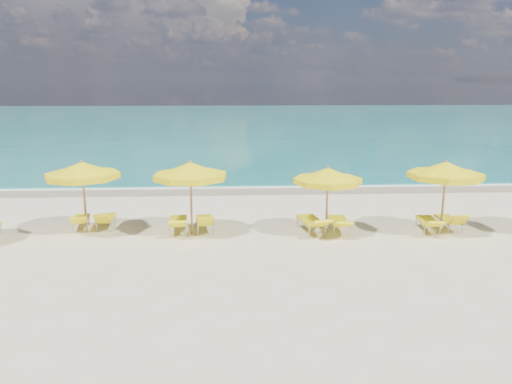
{
  "coord_description": "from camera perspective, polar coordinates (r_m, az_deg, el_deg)",
  "views": [
    {
      "loc": [
        -0.91,
        -16.74,
        5.32
      ],
      "look_at": [
        0.0,
        1.5,
        1.2
      ],
      "focal_mm": 35.0,
      "sensor_mm": 36.0,
      "label": 1
    }
  ],
  "objects": [
    {
      "name": "lounger_4_left",
      "position": [
        17.9,
        6.35,
        -3.85
      ],
      "size": [
        1.01,
        2.11,
        0.8
      ],
      "rotation": [
        0.0,
        0.0,
        0.18
      ],
      "color": "#A5A8AD",
      "rests_on": "ground"
    },
    {
      "name": "lounger_3_right",
      "position": [
        18.08,
        -5.88,
        -3.74
      ],
      "size": [
        0.78,
        1.82,
        0.81
      ],
      "rotation": [
        0.0,
        0.0,
        0.11
      ],
      "color": "#A5A8AD",
      "rests_on": "ground"
    },
    {
      "name": "umbrella_3",
      "position": [
        17.3,
        -7.52,
        2.35
      ],
      "size": [
        3.28,
        3.28,
        2.63
      ],
      "rotation": [
        0.0,
        0.0,
        0.32
      ],
      "color": "#A17A50",
      "rests_on": "ground"
    },
    {
      "name": "foam_line",
      "position": [
        25.52,
        -0.75,
        0.68
      ],
      "size": [
        120.0,
        1.2,
        0.03
      ],
      "primitive_type": "cube",
      "color": "white",
      "rests_on": "ground"
    },
    {
      "name": "whitecap_near",
      "position": [
        34.53,
        -11.33,
        3.6
      ],
      "size": [
        14.0,
        0.36,
        0.05
      ],
      "primitive_type": "cube",
      "color": "white",
      "rests_on": "ground"
    },
    {
      "name": "lounger_4_right",
      "position": [
        18.08,
        9.45,
        -3.83
      ],
      "size": [
        0.68,
        1.93,
        0.72
      ],
      "rotation": [
        0.0,
        0.0,
        -0.03
      ],
      "color": "#A5A8AD",
      "rests_on": "ground"
    },
    {
      "name": "lounger_2_right",
      "position": [
        19.15,
        -16.76,
        -3.33
      ],
      "size": [
        0.69,
        1.67,
        0.78
      ],
      "rotation": [
        0.0,
        0.0,
        0.08
      ],
      "color": "#A5A8AD",
      "rests_on": "ground"
    },
    {
      "name": "lounger_3_left",
      "position": [
        18.04,
        -8.87,
        -3.84
      ],
      "size": [
        0.78,
        1.94,
        0.75
      ],
      "rotation": [
        0.0,
        0.0,
        0.09
      ],
      "color": "#A5A8AD",
      "rests_on": "ground"
    },
    {
      "name": "umbrella_5",
      "position": [
        18.49,
        20.86,
        2.28
      ],
      "size": [
        3.27,
        3.27,
        2.62
      ],
      "rotation": [
        0.0,
        0.0,
        -0.32
      ],
      "color": "#A17A50",
      "rests_on": "ground"
    },
    {
      "name": "ground_plane",
      "position": [
        17.59,
        0.25,
        -4.89
      ],
      "size": [
        120.0,
        120.0,
        0.0
      ],
      "primitive_type": "plane",
      "color": "beige"
    },
    {
      "name": "lounger_5_left",
      "position": [
        18.94,
        19.07,
        -3.63
      ],
      "size": [
        0.82,
        1.9,
        0.7
      ],
      "rotation": [
        0.0,
        0.0,
        -0.13
      ],
      "color": "#A5A8AD",
      "rests_on": "ground"
    },
    {
      "name": "umbrella_2",
      "position": [
        18.31,
        -19.23,
        2.28
      ],
      "size": [
        2.71,
        2.71,
        2.62
      ],
      "rotation": [
        0.0,
        0.0,
        0.05
      ],
      "color": "#A17A50",
      "rests_on": "ground"
    },
    {
      "name": "lounger_5_right",
      "position": [
        19.46,
        21.17,
        -3.38
      ],
      "size": [
        0.62,
        1.67,
        0.81
      ],
      "rotation": [
        0.0,
        0.0,
        0.03
      ],
      "color": "#A5A8AD",
      "rests_on": "ground"
    },
    {
      "name": "umbrella_4",
      "position": [
        17.37,
        8.21,
        1.78
      ],
      "size": [
        2.54,
        2.54,
        2.42
      ],
      "rotation": [
        0.0,
        0.0,
        -0.06
      ],
      "color": "#A17A50",
      "rests_on": "ground"
    },
    {
      "name": "wet_sand_band",
      "position": [
        24.73,
        -0.68,
        0.29
      ],
      "size": [
        120.0,
        2.6,
        0.01
      ],
      "primitive_type": "cube",
      "color": "tan",
      "rests_on": "ground"
    },
    {
      "name": "lounger_2_left",
      "position": [
        19.34,
        -19.36,
        -3.36
      ],
      "size": [
        0.86,
        1.74,
        0.71
      ],
      "rotation": [
        0.0,
        0.0,
        0.19
      ],
      "color": "#A5A8AD",
      "rests_on": "ground"
    },
    {
      "name": "whitecap_far",
      "position": [
        42.04,
        9.44,
        5.27
      ],
      "size": [
        18.0,
        0.3,
        0.05
      ],
      "primitive_type": "cube",
      "color": "white",
      "rests_on": "ground"
    },
    {
      "name": "ocean",
      "position": [
        64.96,
        -2.07,
        8.0
      ],
      "size": [
        120.0,
        80.0,
        0.3
      ],
      "primitive_type": "cube",
      "color": "#136E68",
      "rests_on": "ground"
    }
  ]
}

